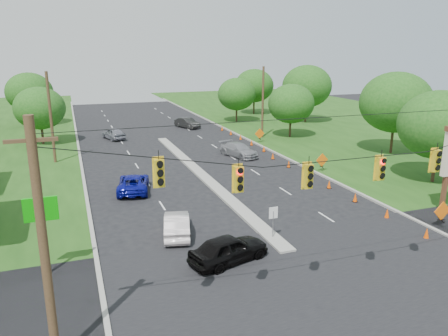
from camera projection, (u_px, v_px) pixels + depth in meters
name	position (u px, v px, depth m)	size (l,w,h in m)	color
ground	(328.00, 290.00, 20.59)	(160.00, 160.00, 0.00)	black
cross_street	(328.00, 290.00, 20.59)	(160.00, 14.00, 0.02)	black
curb_left	(81.00, 161.00, 44.59)	(0.25, 110.00, 0.16)	gray
curb_right	(261.00, 147.00, 51.14)	(0.25, 110.00, 0.16)	gray
median	(200.00, 174.00, 39.68)	(1.00, 34.00, 0.18)	gray
median_sign	(273.00, 217.00, 25.67)	(0.55, 0.06, 2.05)	gray
signal_span	(347.00, 196.00, 18.37)	(25.60, 0.32, 9.00)	#422D1C
utility_pole_far_left	(51.00, 118.00, 42.63)	(0.28, 0.28, 9.00)	#422D1C
utility_pole_far_right	(263.00, 103.00, 55.29)	(0.28, 0.28, 9.00)	#422D1C
cone_0	(427.00, 233.00, 26.06)	(0.32, 0.32, 0.70)	#F74E04
cone_1	(387.00, 213.00, 29.24)	(0.32, 0.32, 0.70)	#F74E04
cone_2	(355.00, 197.00, 32.42)	(0.32, 0.32, 0.70)	#F74E04
cone_3	(329.00, 184.00, 35.60)	(0.32, 0.32, 0.70)	#F74E04
cone_4	(307.00, 173.00, 38.79)	(0.32, 0.32, 0.70)	#F74E04
cone_5	(289.00, 164.00, 41.97)	(0.32, 0.32, 0.70)	#F74E04
cone_6	(273.00, 156.00, 45.15)	(0.32, 0.32, 0.70)	#F74E04
cone_7	(264.00, 149.00, 48.53)	(0.32, 0.32, 0.70)	#F74E04
cone_8	(252.00, 142.00, 51.71)	(0.32, 0.32, 0.70)	#F74E04
cone_9	(241.00, 137.00, 54.89)	(0.32, 0.32, 0.70)	#F74E04
cone_10	(231.00, 132.00, 58.07)	(0.32, 0.32, 0.70)	#F74E04
cone_11	(222.00, 128.00, 61.25)	(0.32, 0.32, 0.70)	#F74E04
work_sign_0	(442.00, 212.00, 27.45)	(1.27, 0.58, 1.37)	black
work_sign_1	(322.00, 161.00, 40.18)	(1.27, 0.58, 1.37)	black
work_sign_2	(260.00, 134.00, 52.90)	(1.27, 0.58, 1.37)	black
tree_5	(40.00, 108.00, 51.28)	(5.88, 5.88, 6.86)	black
tree_6	(29.00, 92.00, 64.10)	(6.72, 6.72, 7.84)	black
tree_7	(439.00, 125.00, 36.05)	(6.72, 6.72, 7.84)	black
tree_8	(396.00, 102.00, 46.28)	(7.56, 7.56, 8.82)	black
tree_9	(291.00, 104.00, 55.56)	(5.88, 5.88, 6.86)	black
tree_10	(307.00, 86.00, 66.93)	(7.56, 7.56, 8.82)	black
tree_11	(254.00, 86.00, 75.79)	(6.72, 6.72, 7.84)	black
tree_12	(237.00, 94.00, 67.64)	(5.88, 5.88, 6.86)	black
black_sedan	(229.00, 249.00, 23.08)	(1.80, 4.48, 1.53)	black
white_sedan	(177.00, 224.00, 26.48)	(1.49, 4.27, 1.41)	silver
blue_pickup	(133.00, 183.00, 34.77)	(2.31, 5.01, 1.39)	#0C108F
silver_car_far	(239.00, 150.00, 46.24)	(2.01, 4.94, 1.43)	gray
silver_car_oncoming	(113.00, 134.00, 55.19)	(1.73, 4.29, 1.46)	gray
dark_car_receding	(187.00, 123.00, 63.24)	(1.56, 4.47, 1.47)	black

